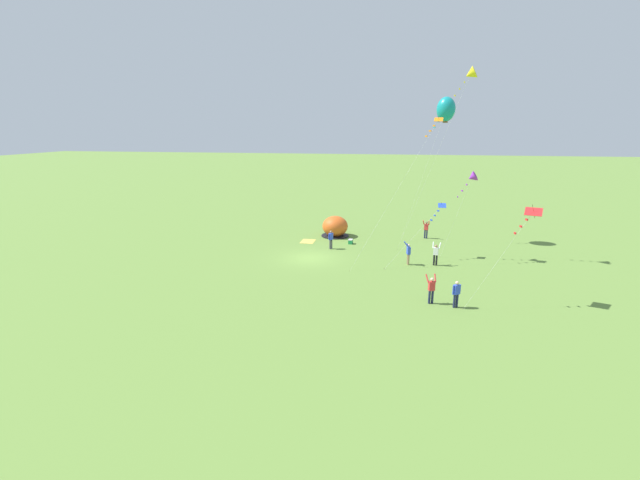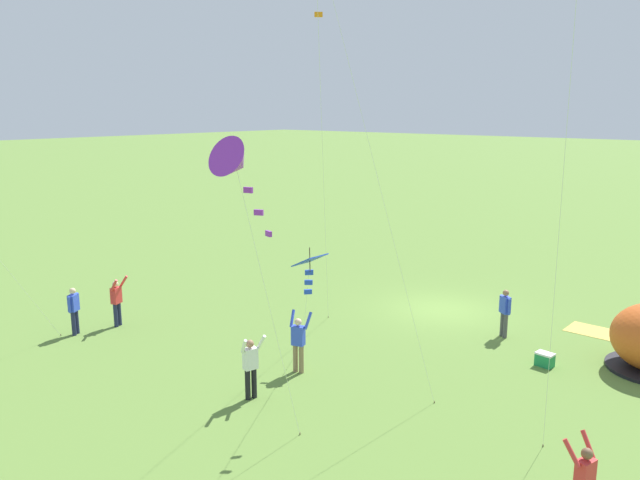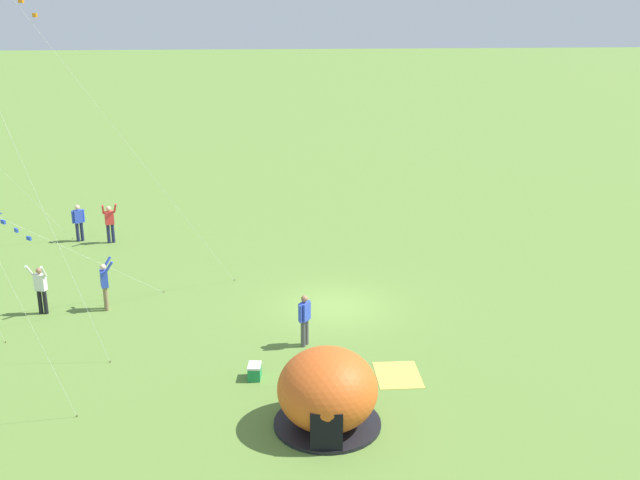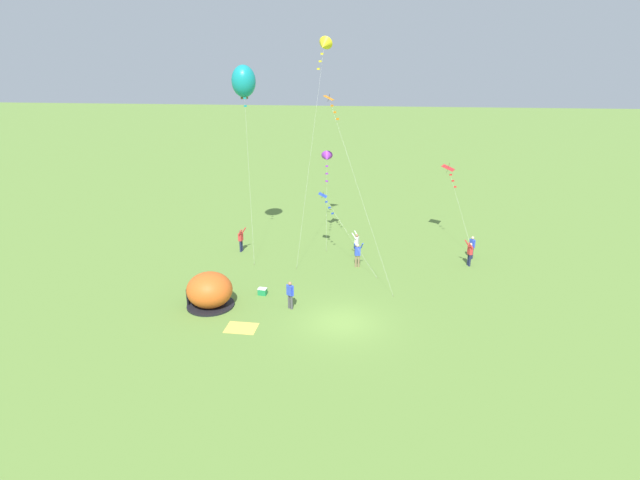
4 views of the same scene
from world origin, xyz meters
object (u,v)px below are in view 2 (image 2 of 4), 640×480
(person_center_field, at_px, (251,365))
(person_near_tent, at_px, (74,309))
(person_arms_raised, at_px, (298,341))
(kite_purple, at_px, (235,163))
(cooler_box, at_px, (545,359))
(person_strolling, at_px, (505,311))
(kite_blue, at_px, (309,269))
(person_flying_kite, at_px, (117,300))

(person_center_field, bearing_deg, person_near_tent, 3.67)
(person_arms_raised, distance_m, kite_purple, 8.09)
(cooler_box, xyz_separation_m, person_arms_raised, (5.60, 5.28, 0.78))
(person_strolling, bearing_deg, cooler_box, 142.25)
(cooler_box, distance_m, person_center_field, 9.24)
(person_center_field, distance_m, kite_purple, 6.94)
(kite_blue, distance_m, kite_purple, 3.64)
(cooler_box, height_order, person_near_tent, person_near_tent)
(person_flying_kite, bearing_deg, kite_purple, 161.22)
(kite_blue, height_order, kite_purple, kite_purple)
(person_near_tent, distance_m, kite_blue, 11.27)
(person_arms_raised, bearing_deg, person_flying_kite, 8.98)
(person_flying_kite, xyz_separation_m, kite_purple, (-10.63, 3.61, 5.86))
(person_center_field, bearing_deg, kite_blue, 174.09)
(person_strolling, height_order, kite_blue, kite_blue)
(kite_purple, bearing_deg, person_strolling, -93.74)
(person_strolling, bearing_deg, person_arms_raised, 62.88)
(person_near_tent, xyz_separation_m, person_strolling, (-11.78, -9.60, 0.00))
(cooler_box, bearing_deg, kite_blue, 68.41)
(cooler_box, distance_m, kite_blue, 9.17)
(cooler_box, relative_size, person_center_field, 0.30)
(person_near_tent, relative_size, kite_blue, 0.35)
(person_flying_kite, height_order, person_strolling, person_flying_kite)
(person_near_tent, height_order, kite_purple, kite_purple)
(person_flying_kite, bearing_deg, person_arms_raised, -171.02)
(person_arms_raised, height_order, kite_purple, kite_purple)
(person_strolling, xyz_separation_m, kite_blue, (0.97, 9.30, 3.21))
(kite_purple, bearing_deg, person_flying_kite, -18.78)
(person_flying_kite, xyz_separation_m, kite_blue, (-10.42, 1.17, 3.17))
(person_center_field, relative_size, kite_blue, 0.39)
(person_center_field, bearing_deg, person_strolling, -110.23)
(person_center_field, relative_size, kite_purple, 0.26)
(kite_purple, bearing_deg, person_arms_raised, -60.42)
(person_arms_raised, relative_size, kite_purple, 0.26)
(person_flying_kite, relative_size, person_center_field, 1.00)
(kite_blue, bearing_deg, person_near_tent, 1.57)
(person_flying_kite, height_order, person_center_field, same)
(person_arms_raised, bearing_deg, person_strolling, -117.12)
(person_center_field, bearing_deg, cooler_box, -125.99)
(person_strolling, bearing_deg, person_near_tent, 39.18)
(person_arms_raised, height_order, person_center_field, same)
(cooler_box, height_order, person_arms_raised, person_arms_raised)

